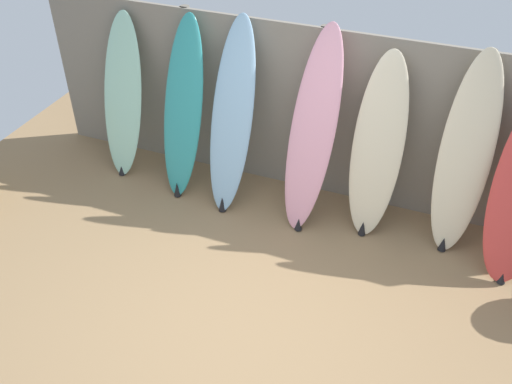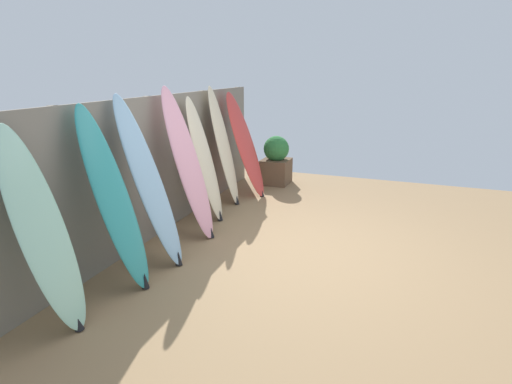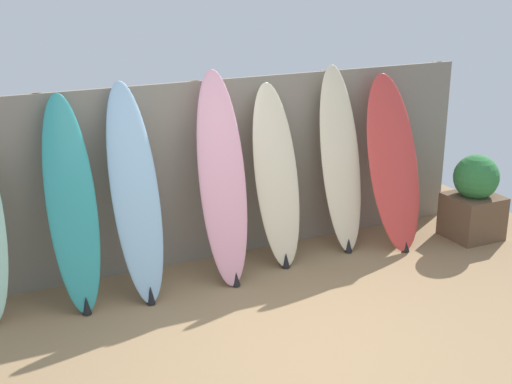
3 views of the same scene
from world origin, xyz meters
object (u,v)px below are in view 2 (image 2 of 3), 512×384
Objects in this scene: surfboard_red_6 at (246,145)px; planter_box at (276,161)px; surfboard_seafoam_0 at (43,233)px; surfboard_cream_4 at (205,161)px; surfboard_pink_3 at (188,165)px; surfboard_teal_1 at (114,201)px; surfboard_skyblue_2 at (149,183)px; surfboard_cream_5 at (224,147)px.

surfboard_red_6 is 1.03m from planter_box.
surfboard_seafoam_0 is 0.98× the size of surfboard_cream_4.
surfboard_red_6 is at bearing -0.68° from surfboard_pink_3.
surfboard_teal_1 is 0.55m from surfboard_skyblue_2.
planter_box is (2.80, -0.29, -0.52)m from surfboard_pink_3.
surfboard_cream_5 is at bearing 163.63° from planter_box.
surfboard_pink_3 is at bearing 174.09° from planter_box.
surfboard_pink_3 reaches higher than surfboard_skyblue_2.
surfboard_teal_1 is 1.03× the size of surfboard_red_6.
surfboard_cream_4 is at bearing -176.03° from surfboard_cream_5.
surfboard_teal_1 reaches higher than surfboard_red_6.
surfboard_teal_1 is at bearing -178.78° from surfboard_cream_4.
planter_box is at bearing -4.79° from surfboard_skyblue_2.
surfboard_red_6 is 1.93× the size of planter_box.
surfboard_seafoam_0 reaches higher than planter_box.
surfboard_cream_5 is at bearing 5.53° from surfboard_pink_3.
surfboard_pink_3 is at bearing -3.15° from surfboard_seafoam_0.
surfboard_cream_5 reaches higher than surfboard_red_6.
planter_box is (0.89, -0.27, -0.44)m from surfboard_red_6.
surfboard_cream_5 is at bearing 3.97° from surfboard_cream_4.
surfboard_cream_5 is (3.50, 0.01, 0.08)m from surfboard_seafoam_0.
surfboard_cream_5 is (2.74, 0.10, 0.03)m from surfboard_teal_1.
surfboard_skyblue_2 is 2.73m from surfboard_red_6.
surfboard_pink_3 is at bearing -0.98° from surfboard_skyblue_2.
surfboard_teal_1 is 1.98m from surfboard_cream_4.
surfboard_skyblue_2 reaches higher than surfboard_cream_4.
surfboard_red_6 reaches higher than surfboard_cream_4.
surfboard_cream_5 reaches higher than surfboard_teal_1.
planter_box is (2.20, -0.37, -0.43)m from surfboard_cream_4.
planter_box is (4.94, -0.41, -0.41)m from surfboard_seafoam_0.
surfboard_red_6 is at bearing -15.89° from surfboard_cream_5.
surfboard_skyblue_2 is 1.43m from surfboard_cream_4.
surfboard_teal_1 is at bearing 178.45° from surfboard_pink_3.
surfboard_pink_3 is at bearing -1.55° from surfboard_teal_1.
surfboard_seafoam_0 is 0.92× the size of surfboard_skyblue_2.
surfboard_pink_3 is at bearing -174.47° from surfboard_cream_5.
surfboard_cream_4 reaches higher than planter_box.
planter_box is at bearing -16.37° from surfboard_cream_5.
surfboard_pink_3 reaches higher than surfboard_cream_4.
surfboard_pink_3 reaches higher than surfboard_seafoam_0.
surfboard_pink_3 is at bearing 179.32° from surfboard_red_6.
surfboard_cream_5 is at bearing 3.09° from surfboard_skyblue_2.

